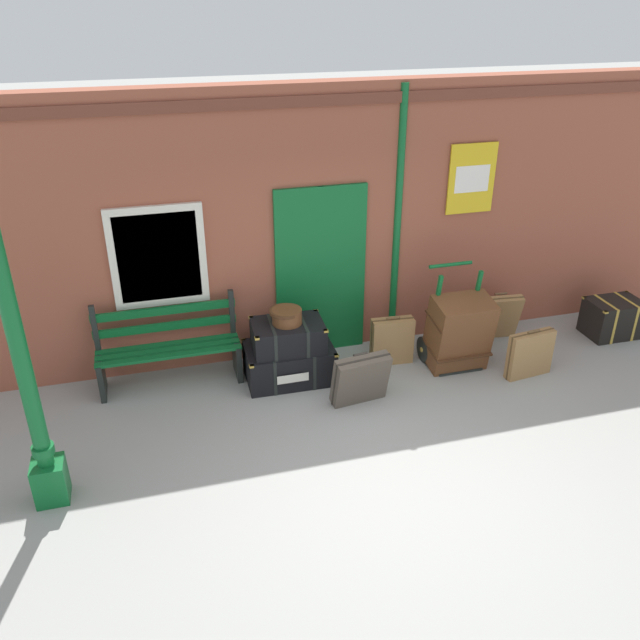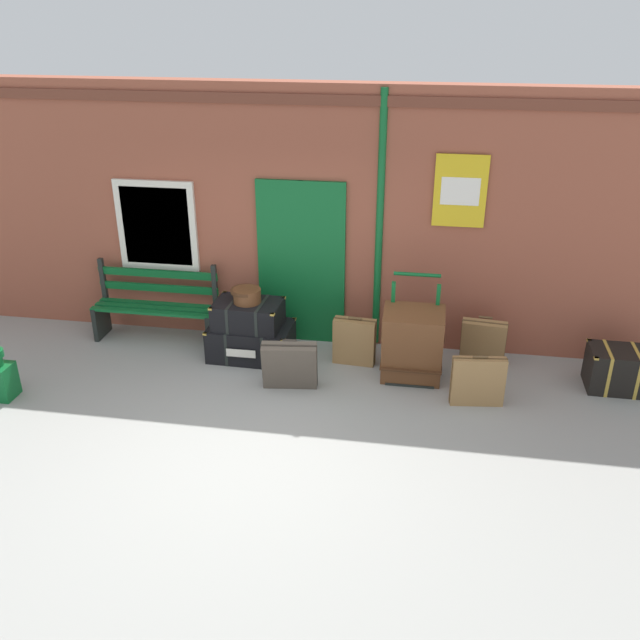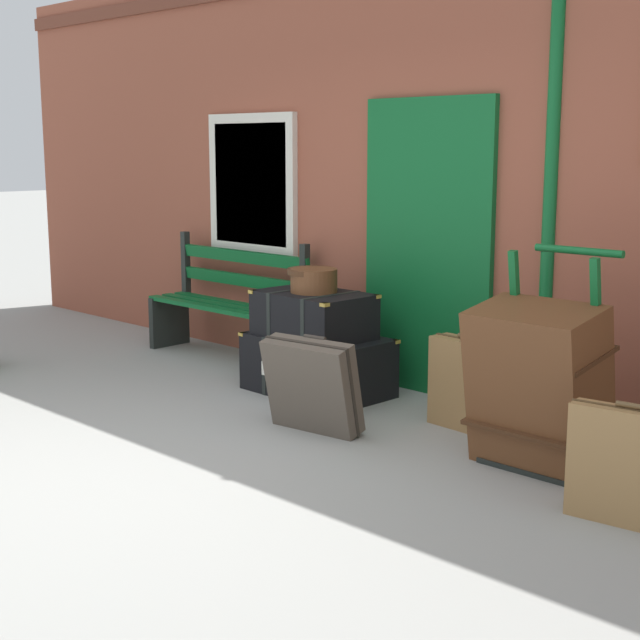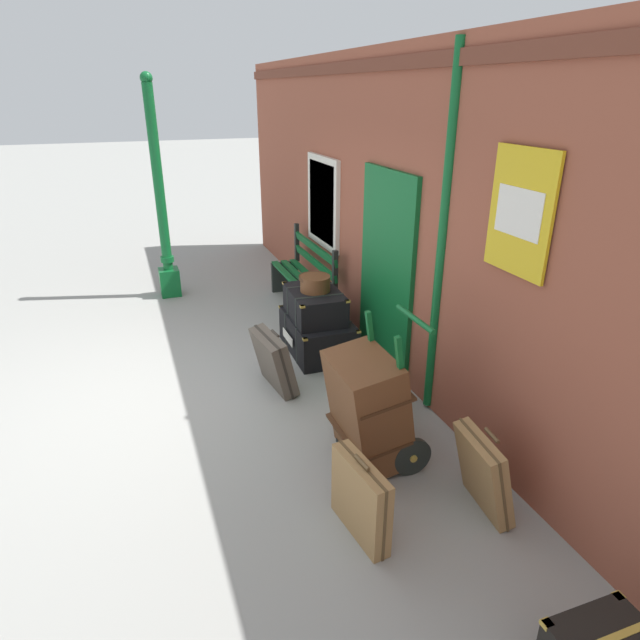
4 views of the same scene
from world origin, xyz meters
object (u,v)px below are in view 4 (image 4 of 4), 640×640
Objects in this scene: steamer_trunk_middle at (315,304)px; round_hatbox at (315,282)px; suitcase_umber at (484,473)px; suitcase_brown at (274,361)px; steamer_trunk_base at (317,334)px; suitcase_cream at (361,499)px; lamp_post at (162,218)px; platform_bench at (305,277)px; suitcase_oxblood at (368,380)px; porters_trolley at (386,424)px; large_brown_trunk at (368,408)px.

round_hatbox is (-0.01, 0.01, 0.26)m from steamer_trunk_middle.
suitcase_brown is at bearing -157.20° from suitcase_umber.
steamer_trunk_base is 1.71× the size of suitcase_cream.
steamer_trunk_middle is (2.49, 1.37, -0.57)m from lamp_post.
suitcase_cream is (2.74, -0.66, -0.56)m from round_hatbox.
suitcase_brown is at bearing -179.62° from suitcase_cream.
suitcase_umber is at bearing 83.79° from suitcase_cream.
suitcase_oxblood is (2.61, -0.26, -0.16)m from platform_bench.
round_hatbox is at bearing -175.13° from suitcase_umber.
suitcase_brown is 1.05× the size of suitcase_oxblood.
steamer_trunk_base is at bearing 132.25° from suitcase_brown.
steamer_trunk_base is 1.99m from porters_trolley.
steamer_trunk_base is at bearing 171.62° from large_brown_trunk.
steamer_trunk_middle is at bearing 177.30° from porters_trolley.
steamer_trunk_base is 1.23× the size of steamer_trunk_middle.
steamer_trunk_middle is 1.39× the size of suitcase_cream.
porters_trolley reaches higher than suitcase_umber.
large_brown_trunk reaches higher than round_hatbox.
platform_bench is at bearing 178.97° from suitcase_umber.
suitcase_oxblood is at bearing 48.58° from suitcase_brown.
large_brown_trunk is (-0.00, -0.17, 0.20)m from porters_trolley.
suitcase_umber is at bearing 22.80° from suitcase_brown.
round_hatbox is 1.42m from suitcase_oxblood.
lamp_post is 5.62m from suitcase_umber.
steamer_trunk_middle is at bearing -13.78° from platform_bench.
porters_trolley is (2.00, -0.10, -0.56)m from round_hatbox.
platform_bench is 1.33× the size of porters_trolley.
suitcase_umber is (2.18, 0.92, 0.01)m from suitcase_brown.
porters_trolley is (4.48, 1.28, -0.87)m from lamp_post.
platform_bench is 4.17m from suitcase_cream.
platform_bench is 2.20m from suitcase_brown.
porters_trolley is (3.31, -0.42, -0.17)m from platform_bench.
suitcase_cream is 1.61m from suitcase_oxblood.
suitcase_brown is at bearing -156.93° from porters_trolley.
suitcase_oxblood is at bearing 167.17° from porters_trolley.
suitcase_oxblood is (-1.44, 0.72, 0.01)m from suitcase_cream.
lamp_post is at bearing -124.60° from platform_bench.
suitcase_brown is (0.63, -0.70, 0.09)m from steamer_trunk_base.
lamp_post reaches higher than suitcase_brown.
platform_bench is 1.56× the size of steamer_trunk_base.
suitcase_brown is 0.98m from suitcase_oxblood.
suitcase_oxblood is at bearing 154.71° from large_brown_trunk.
large_brown_trunk reaches higher than steamer_trunk_base.
large_brown_trunk reaches higher than suitcase_oxblood.
suitcase_umber is at bearing 4.51° from steamer_trunk_base.
steamer_trunk_middle is 2.02m from large_brown_trunk.
steamer_trunk_base is at bearing 29.23° from lamp_post.
lamp_post is 3.01m from steamer_trunk_base.
steamer_trunk_middle reaches higher than suitcase_umber.
platform_bench is 4.42× the size of round_hatbox.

